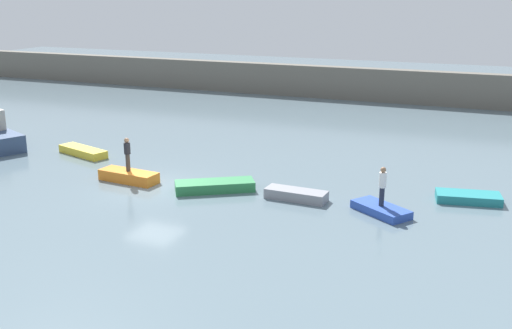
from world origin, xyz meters
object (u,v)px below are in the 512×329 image
rowboat_green (215,186)px  rowboat_teal (468,197)px  rowboat_yellow (83,151)px  person_white_shirt (382,184)px  rowboat_orange (129,176)px  rowboat_blue (381,210)px  rowboat_grey (296,195)px  person_dark_shirt (127,153)px

rowboat_green → rowboat_teal: bearing=-17.7°
rowboat_yellow → person_white_shirt: bearing=7.8°
rowboat_orange → rowboat_green: (4.66, 0.34, -0.03)m
rowboat_orange → rowboat_green: bearing=9.3°
person_white_shirt → rowboat_orange: bearing=-178.6°
rowboat_orange → person_white_shirt: (12.65, 0.32, 1.05)m
rowboat_blue → person_white_shirt: bearing=33.9°
rowboat_grey → rowboat_teal: 7.83m
rowboat_blue → rowboat_teal: bearing=76.4°
rowboat_yellow → rowboat_blue: rowboat_yellow is taller
rowboat_teal → person_dark_shirt: size_ratio=1.65×
rowboat_orange → person_dark_shirt: size_ratio=1.80×
rowboat_yellow → rowboat_orange: bearing=-14.2°
rowboat_blue → rowboat_teal: (3.36, 3.08, 0.02)m
rowboat_yellow → person_white_shirt: person_white_shirt is taller
rowboat_orange → person_dark_shirt: (0.00, 0.00, 1.24)m
rowboat_blue → rowboat_green: bearing=-146.3°
rowboat_yellow → person_white_shirt: 18.33m
rowboat_blue → person_dark_shirt: (-12.65, -0.32, 1.33)m
rowboat_yellow → rowboat_teal: rowboat_yellow is taller
rowboat_orange → rowboat_teal: bearing=17.2°
rowboat_grey → rowboat_yellow: bearing=171.4°
rowboat_green → person_dark_shirt: bearing=151.4°
rowboat_yellow → person_white_shirt: size_ratio=2.00×
person_white_shirt → rowboat_yellow: bearing=170.7°
rowboat_orange → rowboat_green: size_ratio=0.82×
rowboat_green → rowboat_blue: rowboat_green is taller
rowboat_green → person_dark_shirt: person_dark_shirt is taller
rowboat_teal → rowboat_orange: bearing=-178.9°
rowboat_yellow → rowboat_blue: size_ratio=1.33×
rowboat_grey → rowboat_teal: (7.33, 2.75, -0.03)m
rowboat_green → rowboat_grey: 4.03m
rowboat_green → rowboat_grey: bearing=-28.4°
rowboat_yellow → rowboat_orange: (5.40, -3.28, 0.05)m
rowboat_yellow → rowboat_orange: rowboat_orange is taller
rowboat_yellow → rowboat_orange: size_ratio=1.12×
rowboat_green → rowboat_grey: size_ratio=1.32×
person_dark_shirt → rowboat_grey: bearing=4.3°
rowboat_teal → person_dark_shirt: bearing=-178.9°
rowboat_orange → person_dark_shirt: 1.24m
rowboat_grey → rowboat_teal: bearing=22.6°
rowboat_grey → rowboat_orange: bearing=-173.7°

